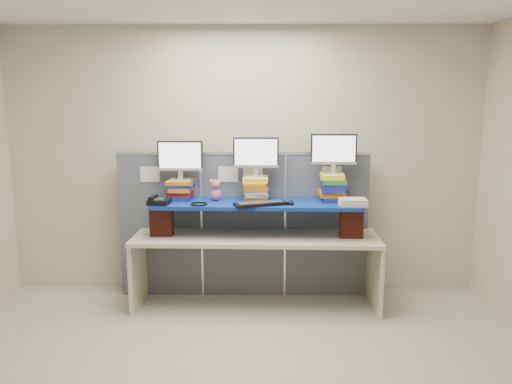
{
  "coord_description": "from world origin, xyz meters",
  "views": [
    {
      "loc": [
        0.18,
        -3.26,
        2.04
      ],
      "look_at": [
        0.13,
        1.5,
        1.16
      ],
      "focal_mm": 35.0,
      "sensor_mm": 36.0,
      "label": 1
    }
  ],
  "objects_px": {
    "keyboard": "(261,204)",
    "monitor_left": "(180,158)",
    "monitor_center": "(256,155)",
    "monitor_right": "(334,151)",
    "blue_board": "(256,204)",
    "desk": "(256,249)",
    "desk_phone": "(158,201)"
  },
  "relations": [
    {
      "from": "blue_board",
      "to": "desk_phone",
      "type": "height_order",
      "value": "desk_phone"
    },
    {
      "from": "monitor_center",
      "to": "blue_board",
      "type": "bearing_deg",
      "value": -87.77
    },
    {
      "from": "desk",
      "to": "desk_phone",
      "type": "relative_size",
      "value": 11.45
    },
    {
      "from": "blue_board",
      "to": "keyboard",
      "type": "relative_size",
      "value": 3.78
    },
    {
      "from": "monitor_left",
      "to": "monitor_right",
      "type": "bearing_deg",
      "value": 0.0
    },
    {
      "from": "monitor_right",
      "to": "desk",
      "type": "bearing_deg",
      "value": -171.09
    },
    {
      "from": "monitor_left",
      "to": "monitor_right",
      "type": "relative_size",
      "value": 1.0
    },
    {
      "from": "blue_board",
      "to": "monitor_right",
      "type": "distance_m",
      "value": 0.92
    },
    {
      "from": "keyboard",
      "to": "monitor_left",
      "type": "bearing_deg",
      "value": 140.43
    },
    {
      "from": "blue_board",
      "to": "monitor_right",
      "type": "bearing_deg",
      "value": 8.91
    },
    {
      "from": "monitor_right",
      "to": "keyboard",
      "type": "distance_m",
      "value": 0.89
    },
    {
      "from": "monitor_center",
      "to": "monitor_right",
      "type": "xyz_separation_m",
      "value": [
        0.76,
        -0.02,
        0.04
      ]
    },
    {
      "from": "blue_board",
      "to": "desk",
      "type": "bearing_deg",
      "value": -129.73
    },
    {
      "from": "monitor_left",
      "to": "desk",
      "type": "bearing_deg",
      "value": -8.91
    },
    {
      "from": "desk",
      "to": "desk_phone",
      "type": "height_order",
      "value": "desk_phone"
    },
    {
      "from": "monitor_left",
      "to": "monitor_center",
      "type": "relative_size",
      "value": 1.0
    },
    {
      "from": "desk",
      "to": "monitor_left",
      "type": "distance_m",
      "value": 1.18
    },
    {
      "from": "keyboard",
      "to": "blue_board",
      "type": "bearing_deg",
      "value": 87.66
    },
    {
      "from": "desk",
      "to": "blue_board",
      "type": "xyz_separation_m",
      "value": [
        0.0,
        0.0,
        0.46
      ]
    },
    {
      "from": "monitor_center",
      "to": "keyboard",
      "type": "distance_m",
      "value": 0.52
    },
    {
      "from": "monitor_center",
      "to": "monitor_right",
      "type": "relative_size",
      "value": 1.0
    },
    {
      "from": "desk_phone",
      "to": "monitor_right",
      "type": "bearing_deg",
      "value": 14.15
    },
    {
      "from": "desk",
      "to": "desk_phone",
      "type": "xyz_separation_m",
      "value": [
        -0.93,
        -0.12,
        0.51
      ]
    },
    {
      "from": "blue_board",
      "to": "keyboard",
      "type": "xyz_separation_m",
      "value": [
        0.05,
        -0.15,
        0.03
      ]
    },
    {
      "from": "blue_board",
      "to": "monitor_left",
      "type": "height_order",
      "value": "monitor_left"
    },
    {
      "from": "desk",
      "to": "monitor_right",
      "type": "height_order",
      "value": "monitor_right"
    },
    {
      "from": "monitor_right",
      "to": "monitor_left",
      "type": "bearing_deg",
      "value": -180.0
    },
    {
      "from": "monitor_center",
      "to": "keyboard",
      "type": "height_order",
      "value": "monitor_center"
    },
    {
      "from": "monitor_right",
      "to": "desk_phone",
      "type": "xyz_separation_m",
      "value": [
        -1.69,
        -0.22,
        -0.46
      ]
    },
    {
      "from": "blue_board",
      "to": "desk_phone",
      "type": "bearing_deg",
      "value": -171.17
    },
    {
      "from": "blue_board",
      "to": "monitor_center",
      "type": "xyz_separation_m",
      "value": [
        -0.0,
        0.12,
        0.47
      ]
    },
    {
      "from": "keyboard",
      "to": "desk_phone",
      "type": "xyz_separation_m",
      "value": [
        -0.98,
        0.03,
        0.02
      ]
    }
  ]
}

